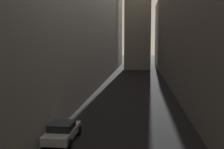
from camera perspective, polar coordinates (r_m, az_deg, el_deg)
ground_plane at (r=41.03m, az=4.32°, el=-3.46°), size 264.00×264.00×0.00m
building_block_left at (r=44.93m, az=-11.99°, el=13.67°), size 13.87×108.00×25.62m
building_block_right at (r=43.65m, az=19.30°, el=9.41°), size 10.99×108.00×19.16m
parked_car_left_far at (r=20.72m, az=-9.96°, el=-11.17°), size 1.97×4.32×1.40m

